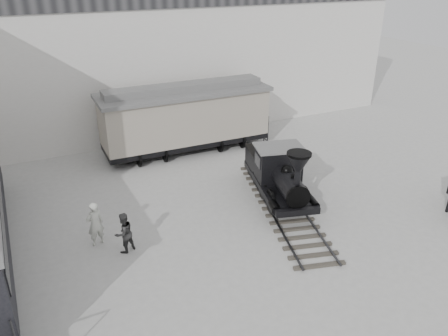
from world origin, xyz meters
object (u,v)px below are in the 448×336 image
visitor_a (95,224)px  visitor_b (124,233)px  locomotive (280,177)px  boxcar (185,116)px

visitor_a → visitor_b: (0.91, -0.95, -0.11)m
visitor_a → visitor_b: bearing=118.7°
locomotive → visitor_a: locomotive is taller
locomotive → visitor_a: (-8.58, 0.09, -0.27)m
visitor_b → locomotive: bearing=162.5°
visitor_b → visitor_a: bearing=-70.3°
locomotive → boxcar: 8.01m
locomotive → visitor_a: bearing=-165.6°
boxcar → visitor_b: size_ratio=5.98×
boxcar → visitor_a: bearing=-131.2°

